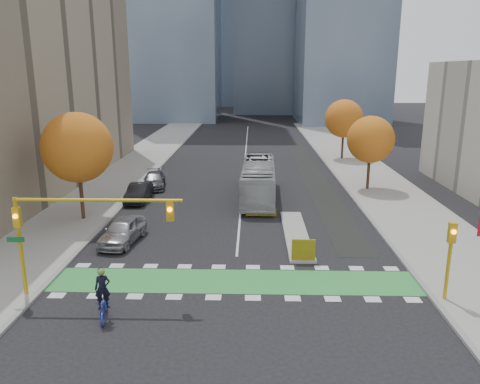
# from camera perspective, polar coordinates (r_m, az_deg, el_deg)

# --- Properties ---
(ground) EXTENTS (300.00, 300.00, 0.00)m
(ground) POSITION_cam_1_polar(r_m,az_deg,el_deg) (24.54, -0.80, -12.33)
(ground) COLOR black
(ground) RESTS_ON ground
(sidewalk_west) EXTENTS (7.00, 120.00, 0.15)m
(sidewalk_west) POSITION_cam_1_polar(r_m,az_deg,el_deg) (45.63, -16.95, -0.07)
(sidewalk_west) COLOR gray
(sidewalk_west) RESTS_ON ground
(sidewalk_east) EXTENTS (7.00, 120.00, 0.15)m
(sidewalk_east) POSITION_cam_1_polar(r_m,az_deg,el_deg) (45.09, 17.67, -0.30)
(sidewalk_east) COLOR gray
(sidewalk_east) RESTS_ON ground
(curb_west) EXTENTS (0.30, 120.00, 0.16)m
(curb_west) POSITION_cam_1_polar(r_m,az_deg,el_deg) (44.65, -12.69, -0.10)
(curb_west) COLOR gray
(curb_west) RESTS_ON ground
(curb_east) EXTENTS (0.30, 120.00, 0.16)m
(curb_east) POSITION_cam_1_polar(r_m,az_deg,el_deg) (44.24, 13.31, -0.27)
(curb_east) COLOR gray
(curb_east) RESTS_ON ground
(bike_crossing) EXTENTS (20.00, 3.00, 0.01)m
(bike_crossing) POSITION_cam_1_polar(r_m,az_deg,el_deg) (25.88, -0.67, -10.82)
(bike_crossing) COLOR green
(bike_crossing) RESTS_ON ground
(centre_line) EXTENTS (0.15, 70.00, 0.01)m
(centre_line) POSITION_cam_1_polar(r_m,az_deg,el_deg) (62.86, 0.66, 4.39)
(centre_line) COLOR silver
(centre_line) RESTS_ON ground
(bike_lane_paint) EXTENTS (2.50, 50.00, 0.01)m
(bike_lane_paint) POSITION_cam_1_polar(r_m,az_deg,el_deg) (53.45, 8.56, 2.41)
(bike_lane_paint) COLOR black
(bike_lane_paint) RESTS_ON ground
(median_island) EXTENTS (1.60, 10.00, 0.16)m
(median_island) POSITION_cam_1_polar(r_m,az_deg,el_deg) (32.92, 6.83, -5.11)
(median_island) COLOR gray
(median_island) RESTS_ON ground
(hazard_board) EXTENTS (1.40, 0.12, 1.30)m
(hazard_board) POSITION_cam_1_polar(r_m,az_deg,el_deg) (28.20, 7.75, -7.00)
(hazard_board) COLOR yellow
(hazard_board) RESTS_ON median_island
(tree_west) EXTENTS (5.20, 5.20, 8.22)m
(tree_west) POSITION_cam_1_polar(r_m,az_deg,el_deg) (36.66, -19.21, 5.15)
(tree_west) COLOR #332114
(tree_west) RESTS_ON ground
(tree_east_near) EXTENTS (4.40, 4.40, 7.08)m
(tree_east_near) POSITION_cam_1_polar(r_m,az_deg,el_deg) (45.68, 15.64, 6.17)
(tree_east_near) COLOR #332114
(tree_east_near) RESTS_ON ground
(tree_east_far) EXTENTS (4.80, 4.80, 7.65)m
(tree_east_far) POSITION_cam_1_polar(r_m,az_deg,el_deg) (61.26, 12.55, 8.72)
(tree_east_far) COLOR #332114
(tree_east_far) RESTS_ON ground
(traffic_signal_west) EXTENTS (8.53, 0.56, 5.20)m
(traffic_signal_west) POSITION_cam_1_polar(r_m,az_deg,el_deg) (24.17, -20.06, -3.35)
(traffic_signal_west) COLOR #BF9914
(traffic_signal_west) RESTS_ON ground
(traffic_signal_east) EXTENTS (0.35, 0.43, 4.10)m
(traffic_signal_east) POSITION_cam_1_polar(r_m,az_deg,el_deg) (24.86, 24.25, -6.45)
(traffic_signal_east) COLOR #BF9914
(traffic_signal_east) RESTS_ON ground
(cyclist) EXTENTS (1.21, 2.27, 2.49)m
(cyclist) POSITION_cam_1_polar(r_m,az_deg,el_deg) (22.85, -16.29, -12.77)
(cyclist) COLOR navy
(cyclist) RESTS_ON ground
(bus) EXTENTS (3.16, 12.15, 3.36)m
(bus) POSITION_cam_1_polar(r_m,az_deg,el_deg) (41.66, 2.25, 1.48)
(bus) COLOR #ADB1B5
(bus) RESTS_ON ground
(parked_car_a) EXTENTS (2.59, 5.10, 1.66)m
(parked_car_a) POSITION_cam_1_polar(r_m,az_deg,el_deg) (32.03, -14.12, -4.60)
(parked_car_a) COLOR #9F9FA4
(parked_car_a) RESTS_ON ground
(parked_car_b) EXTENTS (1.65, 4.72, 1.55)m
(parked_car_b) POSITION_cam_1_polar(r_m,az_deg,el_deg) (41.82, -12.25, -0.07)
(parked_car_b) COLOR black
(parked_car_b) RESTS_ON ground
(parked_car_c) EXTENTS (2.75, 5.31, 1.47)m
(parked_car_c) POSITION_cam_1_polar(r_m,az_deg,el_deg) (46.49, -10.43, 1.43)
(parked_car_c) COLOR #4D4D52
(parked_car_c) RESTS_ON ground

